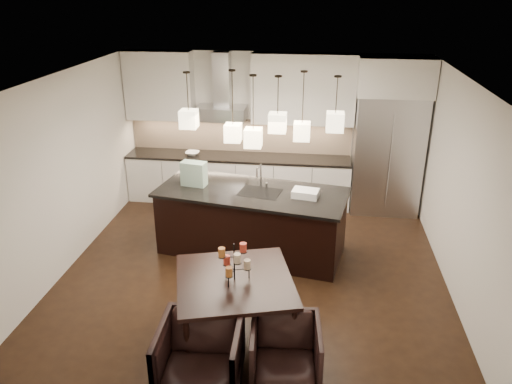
# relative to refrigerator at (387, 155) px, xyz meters

# --- Properties ---
(floor) EXTENTS (5.50, 5.50, 0.02)m
(floor) POSITION_rel_refrigerator_xyz_m (-2.10, -2.38, -1.08)
(floor) COLOR black
(floor) RESTS_ON ground
(ceiling) EXTENTS (5.50, 5.50, 0.02)m
(ceiling) POSITION_rel_refrigerator_xyz_m (-2.10, -2.38, 1.73)
(ceiling) COLOR white
(ceiling) RESTS_ON wall_back
(wall_back) EXTENTS (5.50, 0.02, 2.80)m
(wall_back) POSITION_rel_refrigerator_xyz_m (-2.10, 0.38, 0.32)
(wall_back) COLOR silver
(wall_back) RESTS_ON ground
(wall_front) EXTENTS (5.50, 0.02, 2.80)m
(wall_front) POSITION_rel_refrigerator_xyz_m (-2.10, -5.14, 0.32)
(wall_front) COLOR silver
(wall_front) RESTS_ON ground
(wall_left) EXTENTS (0.02, 5.50, 2.80)m
(wall_left) POSITION_rel_refrigerator_xyz_m (-4.86, -2.38, 0.32)
(wall_left) COLOR silver
(wall_left) RESTS_ON ground
(wall_right) EXTENTS (0.02, 5.50, 2.80)m
(wall_right) POSITION_rel_refrigerator_xyz_m (0.66, -2.38, 0.32)
(wall_right) COLOR silver
(wall_right) RESTS_ON ground
(refrigerator) EXTENTS (1.20, 0.72, 2.15)m
(refrigerator) POSITION_rel_refrigerator_xyz_m (0.00, 0.00, 0.00)
(refrigerator) COLOR #B7B7BA
(refrigerator) RESTS_ON floor
(fridge_panel) EXTENTS (1.26, 0.72, 0.65)m
(fridge_panel) POSITION_rel_refrigerator_xyz_m (0.00, 0.00, 1.40)
(fridge_panel) COLOR silver
(fridge_panel) RESTS_ON refrigerator
(lower_cabinets) EXTENTS (4.21, 0.62, 0.88)m
(lower_cabinets) POSITION_rel_refrigerator_xyz_m (-2.73, 0.05, -0.64)
(lower_cabinets) COLOR silver
(lower_cabinets) RESTS_ON floor
(countertop) EXTENTS (4.21, 0.66, 0.04)m
(countertop) POSITION_rel_refrigerator_xyz_m (-2.73, 0.05, -0.17)
(countertop) COLOR black
(countertop) RESTS_ON lower_cabinets
(backsplash) EXTENTS (4.21, 0.02, 0.63)m
(backsplash) POSITION_rel_refrigerator_xyz_m (-2.73, 0.35, 0.16)
(backsplash) COLOR #CCAF91
(backsplash) RESTS_ON countertop
(upper_cab_left) EXTENTS (1.25, 0.35, 1.25)m
(upper_cab_left) POSITION_rel_refrigerator_xyz_m (-4.20, 0.19, 1.10)
(upper_cab_left) COLOR silver
(upper_cab_left) RESTS_ON wall_back
(upper_cab_right) EXTENTS (1.85, 0.35, 1.25)m
(upper_cab_right) POSITION_rel_refrigerator_xyz_m (-1.55, 0.19, 1.10)
(upper_cab_right) COLOR silver
(upper_cab_right) RESTS_ON wall_back
(hood_canopy) EXTENTS (0.90, 0.52, 0.24)m
(hood_canopy) POSITION_rel_refrigerator_xyz_m (-3.03, 0.10, 0.65)
(hood_canopy) COLOR #B7B7BA
(hood_canopy) RESTS_ON wall_back
(hood_chimney) EXTENTS (0.30, 0.28, 0.96)m
(hood_chimney) POSITION_rel_refrigerator_xyz_m (-3.03, 0.21, 1.24)
(hood_chimney) COLOR #B7B7BA
(hood_chimney) RESTS_ON hood_canopy
(fruit_bowl) EXTENTS (0.27, 0.27, 0.06)m
(fruit_bowl) POSITION_rel_refrigerator_xyz_m (-3.59, 0.00, -0.12)
(fruit_bowl) COLOR silver
(fruit_bowl) RESTS_ON countertop
(island_body) EXTENTS (2.93, 1.58, 0.98)m
(island_body) POSITION_rel_refrigerator_xyz_m (-2.21, -1.84, -0.59)
(island_body) COLOR black
(island_body) RESTS_ON floor
(island_top) EXTENTS (3.03, 1.69, 0.04)m
(island_top) POSITION_rel_refrigerator_xyz_m (-2.21, -1.84, -0.08)
(island_top) COLOR black
(island_top) RESTS_ON island_body
(faucet) EXTENTS (0.16, 0.28, 0.42)m
(faucet) POSITION_rel_refrigerator_xyz_m (-2.08, -1.75, 0.16)
(faucet) COLOR silver
(faucet) RESTS_ON island_top
(tote_bag) EXTENTS (0.41, 0.26, 0.38)m
(tote_bag) POSITION_rel_refrigerator_xyz_m (-3.13, -1.72, 0.14)
(tote_bag) COLOR #25643B
(tote_bag) RESTS_ON island_top
(food_container) EXTENTS (0.42, 0.33, 0.11)m
(food_container) POSITION_rel_refrigerator_xyz_m (-1.39, -1.97, 0.00)
(food_container) COLOR silver
(food_container) RESTS_ON island_top
(dining_table) EXTENTS (1.63, 1.63, 0.79)m
(dining_table) POSITION_rel_refrigerator_xyz_m (-2.13, -3.92, -0.68)
(dining_table) COLOR black
(dining_table) RESTS_ON floor
(candelabra) EXTENTS (0.47, 0.47, 0.46)m
(candelabra) POSITION_rel_refrigerator_xyz_m (-2.13, -3.92, -0.05)
(candelabra) COLOR black
(candelabra) RESTS_ON dining_table
(candle_a) EXTENTS (0.10, 0.10, 0.11)m
(candle_a) POSITION_rel_refrigerator_xyz_m (-1.99, -3.88, -0.10)
(candle_a) COLOR beige
(candle_a) RESTS_ON candelabra
(candle_b) EXTENTS (0.10, 0.10, 0.11)m
(candle_b) POSITION_rel_refrigerator_xyz_m (-2.23, -3.82, -0.10)
(candle_b) COLOR red
(candle_b) RESTS_ON candelabra
(candle_c) EXTENTS (0.10, 0.10, 0.11)m
(candle_c) POSITION_rel_refrigerator_xyz_m (-2.16, -4.06, -0.10)
(candle_c) COLOR #AA622A
(candle_c) RESTS_ON candelabra
(candle_d) EXTENTS (0.10, 0.10, 0.11)m
(candle_d) POSITION_rel_refrigerator_xyz_m (-2.04, -3.80, 0.07)
(candle_d) COLOR red
(candle_d) RESTS_ON candelabra
(candle_e) EXTENTS (0.10, 0.10, 0.11)m
(candle_e) POSITION_rel_refrigerator_xyz_m (-2.26, -3.94, 0.07)
(candle_e) COLOR #AA622A
(candle_e) RESTS_ON candelabra
(candle_f) EXTENTS (0.10, 0.10, 0.11)m
(candle_f) POSITION_rel_refrigerator_xyz_m (-2.07, -4.05, 0.07)
(candle_f) COLOR beige
(candle_f) RESTS_ON candelabra
(armchair_left) EXTENTS (0.87, 0.89, 0.78)m
(armchair_left) POSITION_rel_refrigerator_xyz_m (-2.35, -4.80, -0.68)
(armchair_left) COLOR black
(armchair_left) RESTS_ON floor
(armchair_right) EXTENTS (0.79, 0.81, 0.68)m
(armchair_right) POSITION_rel_refrigerator_xyz_m (-1.49, -4.56, -0.73)
(armchair_right) COLOR black
(armchair_right) RESTS_ON floor
(pendant_a) EXTENTS (0.24, 0.24, 0.26)m
(pendant_a) POSITION_rel_refrigerator_xyz_m (-3.10, -1.93, 1.06)
(pendant_a) COLOR beige
(pendant_a) RESTS_ON ceiling
(pendant_b) EXTENTS (0.24, 0.24, 0.26)m
(pendant_b) POSITION_rel_refrigerator_xyz_m (-2.51, -1.69, 0.80)
(pendant_b) COLOR beige
(pendant_b) RESTS_ON ceiling
(pendant_c) EXTENTS (0.24, 0.24, 0.26)m
(pendant_c) POSITION_rel_refrigerator_xyz_m (-1.81, -2.08, 1.09)
(pendant_c) COLOR beige
(pendant_c) RESTS_ON ceiling
(pendant_d) EXTENTS (0.24, 0.24, 0.26)m
(pendant_d) POSITION_rel_refrigerator_xyz_m (-1.49, -1.65, 0.85)
(pendant_d) COLOR beige
(pendant_d) RESTS_ON ceiling
(pendant_e) EXTENTS (0.24, 0.24, 0.26)m
(pendant_e) POSITION_rel_refrigerator_xyz_m (-1.03, -1.99, 1.10)
(pendant_e) COLOR beige
(pendant_e) RESTS_ON ceiling
(pendant_f) EXTENTS (0.24, 0.24, 0.26)m
(pendant_f) POSITION_rel_refrigerator_xyz_m (-2.16, -2.06, 0.85)
(pendant_f) COLOR beige
(pendant_f) RESTS_ON ceiling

